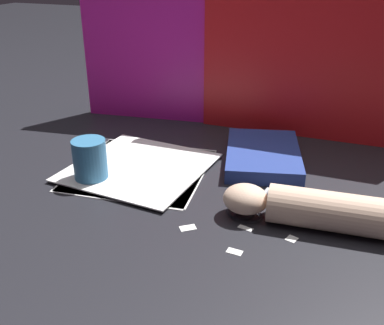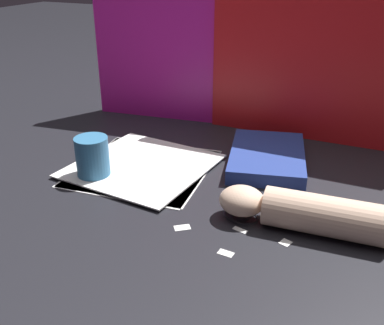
{
  "view_description": "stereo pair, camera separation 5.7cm",
  "coord_description": "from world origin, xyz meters",
  "px_view_note": "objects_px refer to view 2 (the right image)",
  "views": [
    {
      "loc": [
        0.32,
        -0.78,
        0.47
      ],
      "look_at": [
        0.01,
        0.03,
        0.06
      ],
      "focal_mm": 42.0,
      "sensor_mm": 36.0,
      "label": 1
    },
    {
      "loc": [
        0.37,
        -0.76,
        0.47
      ],
      "look_at": [
        0.01,
        0.03,
        0.06
      ],
      "focal_mm": 42.0,
      "sensor_mm": 36.0,
      "label": 2
    }
  ],
  "objects_px": {
    "paper_stack": "(143,167)",
    "scissors": "(247,210)",
    "hand_forearm": "(305,212)",
    "mug": "(93,158)",
    "book_closed": "(267,157)"
  },
  "relations": [
    {
      "from": "paper_stack",
      "to": "scissors",
      "type": "height_order",
      "value": "scissors"
    },
    {
      "from": "hand_forearm",
      "to": "mug",
      "type": "distance_m",
      "value": 0.48
    },
    {
      "from": "paper_stack",
      "to": "hand_forearm",
      "type": "distance_m",
      "value": 0.41
    },
    {
      "from": "scissors",
      "to": "hand_forearm",
      "type": "xyz_separation_m",
      "value": [
        0.11,
        -0.01,
        0.03
      ]
    },
    {
      "from": "mug",
      "to": "book_closed",
      "type": "bearing_deg",
      "value": 35.17
    },
    {
      "from": "scissors",
      "to": "mug",
      "type": "distance_m",
      "value": 0.37
    },
    {
      "from": "paper_stack",
      "to": "scissors",
      "type": "distance_m",
      "value": 0.3
    },
    {
      "from": "hand_forearm",
      "to": "paper_stack",
      "type": "bearing_deg",
      "value": 165.83
    },
    {
      "from": "book_closed",
      "to": "mug",
      "type": "distance_m",
      "value": 0.41
    },
    {
      "from": "book_closed",
      "to": "mug",
      "type": "xyz_separation_m",
      "value": [
        -0.34,
        -0.24,
        0.03
      ]
    },
    {
      "from": "paper_stack",
      "to": "hand_forearm",
      "type": "height_order",
      "value": "hand_forearm"
    },
    {
      "from": "mug",
      "to": "scissors",
      "type": "bearing_deg",
      "value": 0.1
    },
    {
      "from": "mug",
      "to": "hand_forearm",
      "type": "bearing_deg",
      "value": -1.5
    },
    {
      "from": "paper_stack",
      "to": "book_closed",
      "type": "height_order",
      "value": "book_closed"
    },
    {
      "from": "paper_stack",
      "to": "book_closed",
      "type": "bearing_deg",
      "value": 29.8
    }
  ]
}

